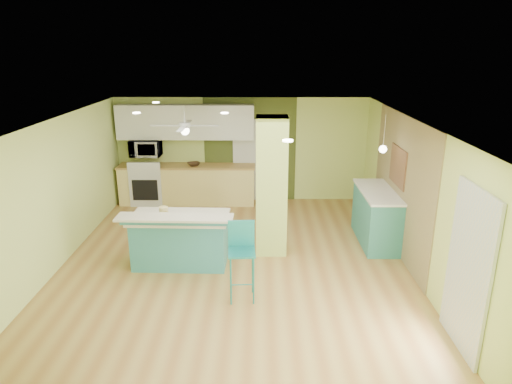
% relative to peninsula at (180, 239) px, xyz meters
% --- Properties ---
extents(floor, '(6.00, 7.00, 0.01)m').
position_rel_peninsula_xyz_m(floor, '(0.93, 0.05, -0.47)').
color(floor, '#9E6C37').
rests_on(floor, ground).
extents(ceiling, '(6.00, 7.00, 0.01)m').
position_rel_peninsula_xyz_m(ceiling, '(0.93, 0.05, 2.04)').
color(ceiling, white).
rests_on(ceiling, wall_back).
extents(wall_back, '(6.00, 0.01, 2.50)m').
position_rel_peninsula_xyz_m(wall_back, '(0.93, 3.55, 0.78)').
color(wall_back, '#CDE078').
rests_on(wall_back, floor).
extents(wall_front, '(6.00, 0.01, 2.50)m').
position_rel_peninsula_xyz_m(wall_front, '(0.93, -3.46, 0.78)').
color(wall_front, '#CDE078').
rests_on(wall_front, floor).
extents(wall_left, '(0.01, 7.00, 2.50)m').
position_rel_peninsula_xyz_m(wall_left, '(-2.07, 0.05, 0.78)').
color(wall_left, '#CDE078').
rests_on(wall_left, floor).
extents(wall_right, '(0.01, 7.00, 2.50)m').
position_rel_peninsula_xyz_m(wall_right, '(3.94, 0.05, 0.78)').
color(wall_right, '#CDE078').
rests_on(wall_right, floor).
extents(wood_panel, '(0.02, 3.40, 2.50)m').
position_rel_peninsula_xyz_m(wood_panel, '(3.92, 0.65, 0.78)').
color(wood_panel, olive).
rests_on(wood_panel, floor).
extents(olive_accent, '(2.20, 0.02, 2.50)m').
position_rel_peninsula_xyz_m(olive_accent, '(1.13, 3.53, 0.78)').
color(olive_accent, '#465120').
rests_on(olive_accent, floor).
extents(interior_door, '(0.82, 0.05, 2.00)m').
position_rel_peninsula_xyz_m(interior_door, '(1.13, 3.51, 0.53)').
color(interior_door, silver).
rests_on(interior_door, floor).
extents(french_door, '(0.04, 1.08, 2.10)m').
position_rel_peninsula_xyz_m(french_door, '(3.90, -2.25, 0.58)').
color(french_door, silver).
rests_on(french_door, floor).
extents(column, '(0.55, 0.55, 2.50)m').
position_rel_peninsula_xyz_m(column, '(1.58, 0.55, 0.78)').
color(column, '#B0C85C').
rests_on(column, floor).
extents(kitchen_run, '(3.25, 0.63, 0.94)m').
position_rel_peninsula_xyz_m(kitchen_run, '(-0.37, 3.25, 0.00)').
color(kitchen_run, '#E8D179').
rests_on(kitchen_run, floor).
extents(stove, '(0.76, 0.66, 1.08)m').
position_rel_peninsula_xyz_m(stove, '(-1.32, 3.24, -0.01)').
color(stove, silver).
rests_on(stove, floor).
extents(upper_cabinets, '(3.20, 0.34, 0.80)m').
position_rel_peninsula_xyz_m(upper_cabinets, '(-0.37, 3.37, 1.48)').
color(upper_cabinets, white).
rests_on(upper_cabinets, wall_back).
extents(microwave, '(0.70, 0.48, 0.39)m').
position_rel_peninsula_xyz_m(microwave, '(-1.32, 3.25, 0.88)').
color(microwave, white).
rests_on(microwave, wall_back).
extents(ceiling_fan, '(1.41, 1.41, 0.61)m').
position_rel_peninsula_xyz_m(ceiling_fan, '(-0.17, 2.05, 1.61)').
color(ceiling_fan, silver).
rests_on(ceiling_fan, ceiling).
extents(pendant_lamp, '(0.14, 0.14, 0.69)m').
position_rel_peninsula_xyz_m(pendant_lamp, '(3.58, 0.80, 1.42)').
color(pendant_lamp, silver).
rests_on(pendant_lamp, ceiling).
extents(wall_decor, '(0.03, 0.90, 0.70)m').
position_rel_peninsula_xyz_m(wall_decor, '(3.90, 0.85, 1.08)').
color(wall_decor, brown).
rests_on(wall_decor, wood_panel).
extents(peninsula, '(1.91, 1.05, 1.01)m').
position_rel_peninsula_xyz_m(peninsula, '(0.00, 0.00, 0.00)').
color(peninsula, teal).
rests_on(peninsula, floor).
extents(bar_stool, '(0.42, 0.42, 1.20)m').
position_rel_peninsula_xyz_m(bar_stool, '(1.11, -1.08, 0.33)').
color(bar_stool, teal).
rests_on(bar_stool, floor).
extents(side_counter, '(0.69, 1.62, 1.04)m').
position_rel_peninsula_xyz_m(side_counter, '(3.63, 0.97, 0.06)').
color(side_counter, teal).
rests_on(side_counter, floor).
extents(fruit_bowl, '(0.39, 0.39, 0.07)m').
position_rel_peninsula_xyz_m(fruit_bowl, '(-0.20, 3.20, 0.51)').
color(fruit_bowl, '#392517').
rests_on(fruit_bowl, kitchen_run).
extents(canister, '(0.15, 0.15, 0.18)m').
position_rel_peninsula_xyz_m(canister, '(-0.26, -0.01, 0.50)').
color(canister, gold).
rests_on(canister, peninsula).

